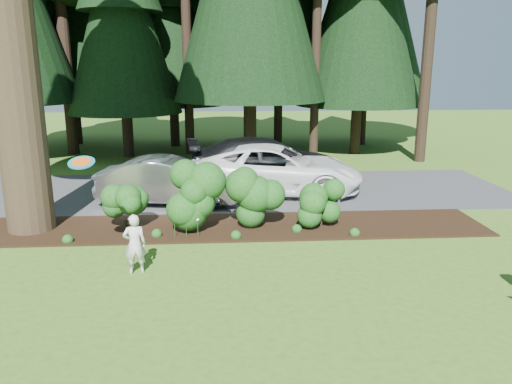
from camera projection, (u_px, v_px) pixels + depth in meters
ground at (193, 276)px, 10.79m from camera, size 80.00×80.00×0.00m
mulch_bed at (199, 227)px, 13.92m from camera, size 16.00×2.50×0.05m
driveway at (205, 191)px, 18.04m from camera, size 22.00×6.00×0.03m
shrub_row at (227, 201)px, 13.67m from camera, size 6.53×1.60×1.61m
lily_cluster at (186, 221)px, 12.97m from camera, size 0.69×0.09×0.57m
car_silver_wagon at (170, 181)px, 16.15m from camera, size 4.76×2.20×1.51m
car_white_suv at (276, 169)px, 17.55m from camera, size 6.47×3.82×1.69m
car_dark_suv at (266, 160)px, 19.13m from camera, size 6.12×3.00×1.71m
child at (135, 244)px, 10.78m from camera, size 0.54×0.40×1.34m
frisbee at (81, 162)px, 10.67m from camera, size 0.57×0.55×0.21m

